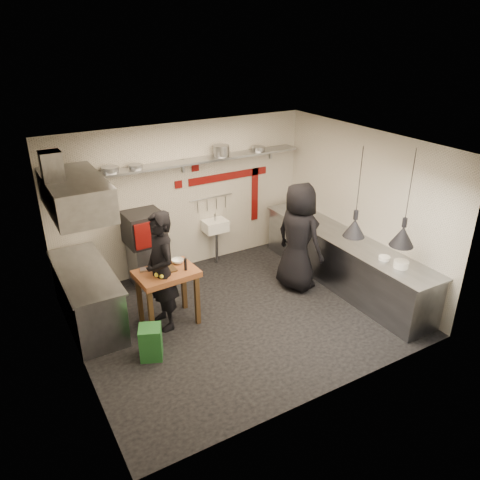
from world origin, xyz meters
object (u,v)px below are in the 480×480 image
green_bin (151,342)px  combi_oven (144,228)px  chef_left (161,272)px  chef_right (299,237)px  oven_stand (149,262)px  prep_table (168,297)px

green_bin → combi_oven: bearing=71.3°
combi_oven → chef_left: 1.45m
chef_right → combi_oven: bearing=44.7°
chef_left → combi_oven: bearing=168.5°
oven_stand → chef_right: bearing=-36.3°
green_bin → chef_left: size_ratio=0.26×
oven_stand → combi_oven: 0.69m
chef_left → chef_right: bearing=86.5°
oven_stand → chef_right: size_ratio=0.41×
chef_left → oven_stand: bearing=167.3°
oven_stand → green_bin: size_ratio=1.60×
green_bin → chef_right: (2.98, 0.59, 0.73)m
green_bin → chef_left: 1.07m
oven_stand → chef_left: size_ratio=0.42×
chef_left → green_bin: bearing=-37.6°
combi_oven → green_bin: bearing=-111.3°
chef_right → prep_table: bearing=75.5°
green_bin → prep_table: (0.56, 0.69, 0.21)m
combi_oven → oven_stand: bearing=16.6°
combi_oven → prep_table: size_ratio=0.70×
oven_stand → chef_right: 2.76m
green_bin → chef_left: (0.47, 0.65, 0.71)m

